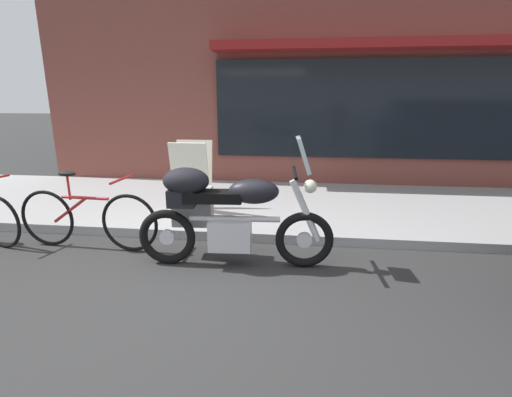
% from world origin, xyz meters
% --- Properties ---
extents(ground_plane, '(80.00, 80.00, 0.00)m').
position_xyz_m(ground_plane, '(0.00, 0.00, 0.00)').
color(ground_plane, '#2D2D2D').
extents(touring_motorcycle, '(2.08, 0.62, 1.38)m').
position_xyz_m(touring_motorcycle, '(0.39, 0.72, 0.60)').
color(touring_motorcycle, black).
rests_on(touring_motorcycle, ground_plane).
extents(parked_bicycle, '(1.76, 0.48, 0.94)m').
position_xyz_m(parked_bicycle, '(-1.30, 0.95, 0.38)').
color(parked_bicycle, black).
rests_on(parked_bicycle, ground_plane).
extents(sandwich_board_sign, '(0.55, 0.43, 1.02)m').
position_xyz_m(sandwich_board_sign, '(-0.41, 2.32, 0.64)').
color(sandwich_board_sign, silver).
rests_on(sandwich_board_sign, sidewalk_curb).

